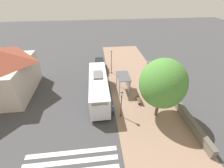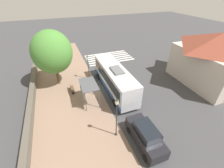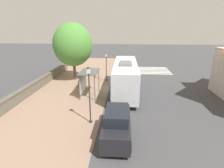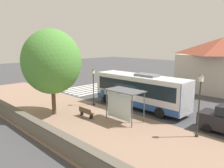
{
  "view_description": "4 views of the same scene",
  "coord_description": "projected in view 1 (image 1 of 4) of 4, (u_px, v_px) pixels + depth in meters",
  "views": [
    {
      "loc": [
        2.01,
        16.84,
        14.04
      ],
      "look_at": [
        -0.03,
        -0.84,
        2.18
      ],
      "focal_mm": 24.0,
      "sensor_mm": 36.0,
      "label": 1
    },
    {
      "loc": [
        -4.45,
        -16.52,
        12.12
      ],
      "look_at": [
        1.52,
        -0.76,
        1.06
      ],
      "focal_mm": 24.0,
      "sensor_mm": 36.0,
      "label": 2
    },
    {
      "loc": [
        1.81,
        -19.68,
        7.05
      ],
      "look_at": [
        0.45,
        -1.31,
        1.09
      ],
      "focal_mm": 28.0,
      "sensor_mm": 36.0,
      "label": 3
    },
    {
      "loc": [
        -15.14,
        -13.75,
        6.5
      ],
      "look_at": [
        0.32,
        1.64,
        2.39
      ],
      "focal_mm": 35.0,
      "sensor_mm": 36.0,
      "label": 4
    }
  ],
  "objects": [
    {
      "name": "parked_car_behind_bus",
      "position": [
        100.0,
        65.0,
        29.08
      ],
      "size": [
        1.87,
        4.63,
        2.06
      ],
      "color": "black",
      "rests_on": "ground"
    },
    {
      "name": "street_lamp_far",
      "position": [
        111.0,
        60.0,
        26.97
      ],
      "size": [
        0.28,
        0.28,
        4.46
      ],
      "color": "#2D332D",
      "rests_on": "ground"
    },
    {
      "name": "bench",
      "position": [
        139.0,
        99.0,
        21.22
      ],
      "size": [
        0.4,
        1.64,
        0.88
      ],
      "color": "brown",
      "rests_on": "ground"
    },
    {
      "name": "pedestrian",
      "position": [
        113.0,
        110.0,
        18.69
      ],
      "size": [
        0.34,
        0.23,
        1.72
      ],
      "color": "#2D3347",
      "rests_on": "ground"
    },
    {
      "name": "ground_plane",
      "position": [
        112.0,
        100.0,
        21.9
      ],
      "size": [
        120.0,
        120.0,
        0.0
      ],
      "primitive_type": "plane",
      "color": "#424244",
      "rests_on": "ground"
    },
    {
      "name": "street_lamp_near",
      "position": [
        121.0,
        102.0,
        17.87
      ],
      "size": [
        0.28,
        0.28,
        3.88
      ],
      "color": "#2D332D",
      "rests_on": "ground"
    },
    {
      "name": "shade_tree",
      "position": [
        163.0,
        84.0,
        16.63
      ],
      "size": [
        5.24,
        5.24,
        7.74
      ],
      "color": "brown",
      "rests_on": "ground"
    },
    {
      "name": "stone_wall",
      "position": [
        169.0,
        92.0,
        22.4
      ],
      "size": [
        0.6,
        20.0,
        1.13
      ],
      "color": "#6B6356",
      "rests_on": "ground"
    },
    {
      "name": "sidewalk_plaza",
      "position": [
        142.0,
        97.0,
        22.32
      ],
      "size": [
        9.0,
        44.0,
        0.02
      ],
      "color": "#937560",
      "rests_on": "ground"
    },
    {
      "name": "bus_shelter",
      "position": [
        124.0,
        78.0,
        22.58
      ],
      "size": [
        1.84,
        3.13,
        2.68
      ],
      "color": "#515459",
      "rests_on": "ground"
    },
    {
      "name": "bus",
      "position": [
        99.0,
        87.0,
        21.31
      ],
      "size": [
        2.62,
        10.06,
        3.57
      ],
      "color": "silver",
      "rests_on": "ground"
    }
  ]
}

